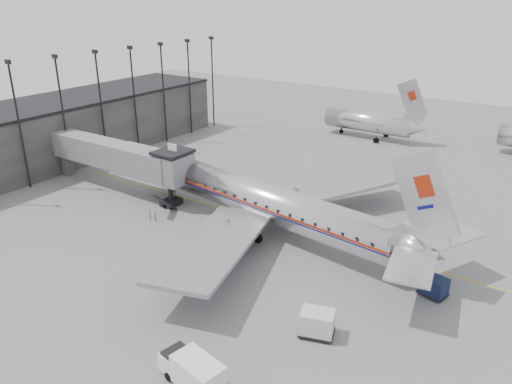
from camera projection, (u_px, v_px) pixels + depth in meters
ground at (217, 239)px, 48.43m from camera, size 160.00×160.00×0.00m
terminal at (75, 127)px, 72.27m from camera, size 12.00×46.00×8.00m
apron_line at (276, 224)px, 51.46m from camera, size 60.00×0.15×0.01m
jet_bridge at (123, 158)px, 58.33m from camera, size 21.00×6.20×7.10m
floodlight_masts at (118, 99)px, 69.55m from camera, size 0.90×42.25×15.25m
distant_aircraft_near at (369, 121)px, 80.52m from camera, size 16.39×3.20×10.26m
airliner at (266, 202)px, 49.23m from camera, size 37.66×34.68×11.94m
service_van at (192, 370)px, 30.12m from camera, size 4.86×2.60×2.17m
baggage_cart_navy at (434, 286)px, 39.15m from camera, size 2.37×2.01×1.62m
baggage_cart_white at (317, 323)px, 34.63m from camera, size 2.83×2.46×1.88m
ramp_worker at (217, 215)px, 51.60m from camera, size 0.65×0.51×1.57m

